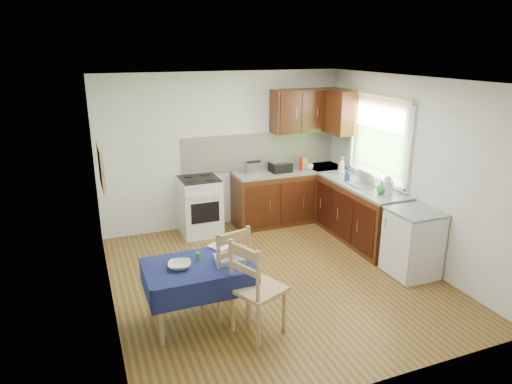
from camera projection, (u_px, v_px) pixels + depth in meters
name	position (u px, v px, depth m)	size (l,w,h in m)	color
floor	(275.00, 278.00, 5.91)	(4.20, 4.20, 0.00)	#553716
ceiling	(277.00, 80.00, 5.15)	(4.00, 4.20, 0.02)	white
wall_back	(224.00, 151.00, 7.39)	(4.00, 0.02, 2.50)	silver
wall_front	(381.00, 256.00, 3.67)	(4.00, 0.02, 2.50)	silver
wall_left	(104.00, 206.00, 4.83)	(0.02, 4.20, 2.50)	silver
wall_right	(410.00, 170.00, 6.23)	(0.02, 4.20, 2.50)	silver
base_cabinets	(321.00, 204.00, 7.37)	(1.90, 2.30, 0.86)	#351F09
worktop_back	(290.00, 171.00, 7.60)	(1.90, 0.60, 0.04)	slate
worktop_right	(362.00, 185.00, 6.81)	(0.60, 1.70, 0.04)	slate
worktop_corner	(324.00, 167.00, 7.83)	(0.60, 0.60, 0.04)	slate
splashback	(261.00, 151.00, 7.62)	(2.70, 0.02, 0.60)	white
upper_cabinets	(317.00, 111.00, 7.47)	(1.20, 0.85, 0.70)	#351F09
stove	(200.00, 206.00, 7.19)	(0.60, 0.61, 0.92)	silver
window	(379.00, 133.00, 6.72)	(0.04, 1.48, 1.26)	#355A25
fridge	(413.00, 243.00, 5.88)	(0.58, 0.60, 0.89)	silver
corkboard	(101.00, 167.00, 5.00)	(0.04, 0.62, 0.47)	#A48452
dining_table	(198.00, 273.00, 4.82)	(1.12, 0.76, 0.68)	#120F3F
chair_far	(227.00, 268.00, 4.98)	(0.57, 0.57, 1.05)	#A48452
chair_near	(255.00, 286.00, 4.60)	(0.61, 0.61, 1.05)	#A48452
toaster	(254.00, 168.00, 7.34)	(0.28, 0.17, 0.21)	silver
sandwich_press	(280.00, 166.00, 7.45)	(0.33, 0.28, 0.19)	black
sauce_bottle	(301.00, 164.00, 7.51)	(0.05, 0.05, 0.22)	#B30E0F
yellow_packet	(304.00, 163.00, 7.75)	(0.12, 0.08, 0.15)	gold
dish_rack	(365.00, 183.00, 6.77)	(0.45, 0.34, 0.21)	gray
kettle	(387.00, 186.00, 6.31)	(0.16, 0.16, 0.26)	silver
cup	(310.00, 167.00, 7.61)	(0.12, 0.12, 0.09)	silver
soap_bottle_a	(341.00, 166.00, 7.31)	(0.11, 0.11, 0.28)	silver
soap_bottle_b	(347.00, 175.00, 6.97)	(0.08, 0.08, 0.17)	#1D48AB
soap_bottle_c	(382.00, 188.00, 6.32)	(0.14, 0.14, 0.18)	#268C34
plate_bowl	(180.00, 265.00, 4.71)	(0.24, 0.24, 0.06)	beige
book	(214.00, 249.00, 5.13)	(0.17, 0.24, 0.02)	white
spice_jar	(198.00, 256.00, 4.88)	(0.04, 0.04, 0.08)	#268E2F
tea_towel	(230.00, 259.00, 4.86)	(0.31, 0.24, 0.06)	navy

